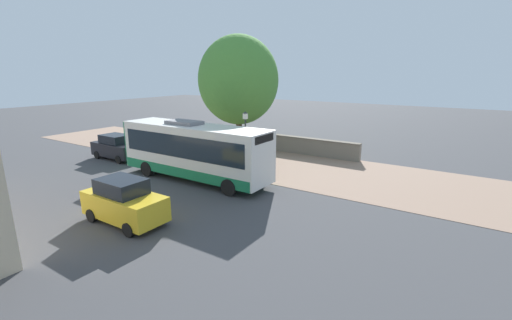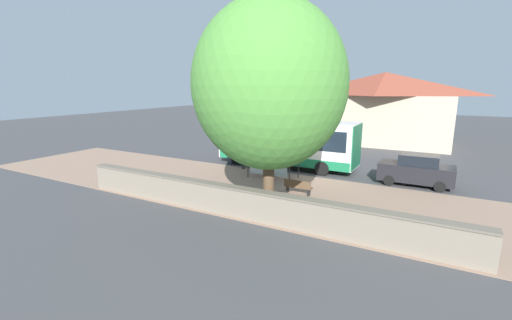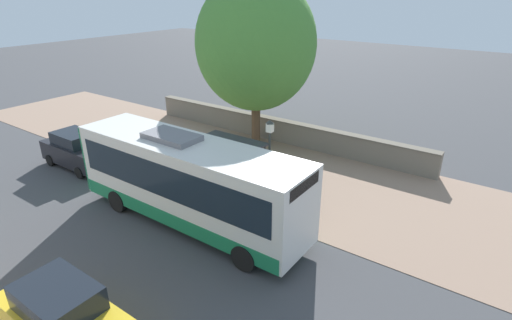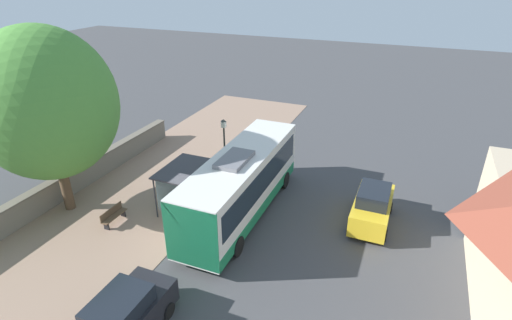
{
  "view_description": "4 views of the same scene",
  "coord_description": "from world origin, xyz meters",
  "px_view_note": "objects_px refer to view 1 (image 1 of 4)",
  "views": [
    {
      "loc": [
        17.55,
        17.45,
        6.84
      ],
      "look_at": [
        -1.38,
        4.99,
        0.99
      ],
      "focal_mm": 24.0,
      "sensor_mm": 36.0,
      "label": 1
    },
    {
      "loc": [
        -21.57,
        -7.97,
        6.15
      ],
      "look_at": [
        -1.46,
        3.15,
        1.07
      ],
      "focal_mm": 24.0,
      "sensor_mm": 36.0,
      "label": 2
    },
    {
      "loc": [
        12.13,
        13.02,
        9.2
      ],
      "look_at": [
        -0.08,
        4.37,
        2.68
      ],
      "focal_mm": 28.0,
      "sensor_mm": 36.0,
      "label": 3
    },
    {
      "loc": [
        9.62,
        -14.49,
        12.38
      ],
      "look_at": [
        1.73,
        4.65,
        2.26
      ],
      "focal_mm": 28.0,
      "sensor_mm": 36.0,
      "label": 4
    }
  ],
  "objects_px": {
    "shade_tree": "(238,80)",
    "bench": "(214,149)",
    "pedestrian": "(260,169)",
    "parked_car_far_lane": "(124,202)",
    "street_lamp_near": "(245,139)",
    "bus": "(194,150)",
    "bus_shelter": "(222,139)",
    "parked_car_behind_bus": "(117,147)"
  },
  "relations": [
    {
      "from": "bus",
      "to": "bench",
      "type": "xyz_separation_m",
      "value": [
        -5.94,
        -3.39,
        -1.49
      ]
    },
    {
      "from": "bench",
      "to": "street_lamp_near",
      "type": "relative_size",
      "value": 0.37
    },
    {
      "from": "parked_car_behind_bus",
      "to": "parked_car_far_lane",
      "type": "bearing_deg",
      "value": 56.29
    },
    {
      "from": "bench",
      "to": "street_lamp_near",
      "type": "height_order",
      "value": "street_lamp_near"
    },
    {
      "from": "bench",
      "to": "pedestrian",
      "type": "bearing_deg",
      "value": 59.53
    },
    {
      "from": "shade_tree",
      "to": "bus",
      "type": "bearing_deg",
      "value": 19.0
    },
    {
      "from": "bus_shelter",
      "to": "parked_car_behind_bus",
      "type": "relative_size",
      "value": 0.77
    },
    {
      "from": "bus_shelter",
      "to": "parked_car_far_lane",
      "type": "height_order",
      "value": "bus_shelter"
    },
    {
      "from": "bus",
      "to": "parked_car_far_lane",
      "type": "distance_m",
      "value": 6.99
    },
    {
      "from": "bus",
      "to": "bus_shelter",
      "type": "bearing_deg",
      "value": -171.02
    },
    {
      "from": "shade_tree",
      "to": "parked_car_far_lane",
      "type": "xyz_separation_m",
      "value": [
        15.9,
        5.01,
        -5.11
      ]
    },
    {
      "from": "parked_car_far_lane",
      "to": "bus_shelter",
      "type": "bearing_deg",
      "value": -166.83
    },
    {
      "from": "bus_shelter",
      "to": "bench",
      "type": "distance_m",
      "value": 4.06
    },
    {
      "from": "shade_tree",
      "to": "bench",
      "type": "bearing_deg",
      "value": -3.78
    },
    {
      "from": "bus_shelter",
      "to": "shade_tree",
      "type": "height_order",
      "value": "shade_tree"
    },
    {
      "from": "bus_shelter",
      "to": "street_lamp_near",
      "type": "distance_m",
      "value": 3.34
    },
    {
      "from": "bus_shelter",
      "to": "pedestrian",
      "type": "height_order",
      "value": "bus_shelter"
    },
    {
      "from": "parked_car_behind_bus",
      "to": "shade_tree",
      "type": "bearing_deg",
      "value": 145.54
    },
    {
      "from": "bus",
      "to": "street_lamp_near",
      "type": "bearing_deg",
      "value": 131.89
    },
    {
      "from": "bench",
      "to": "parked_car_far_lane",
      "type": "height_order",
      "value": "parked_car_far_lane"
    },
    {
      "from": "pedestrian",
      "to": "shade_tree",
      "type": "relative_size",
      "value": 0.17
    },
    {
      "from": "street_lamp_near",
      "to": "parked_car_behind_bus",
      "type": "xyz_separation_m",
      "value": [
        1.61,
        -11.56,
        -1.65
      ]
    },
    {
      "from": "street_lamp_near",
      "to": "shade_tree",
      "type": "xyz_separation_m",
      "value": [
        -7.01,
        -5.65,
        3.51
      ]
    },
    {
      "from": "pedestrian",
      "to": "shade_tree",
      "type": "height_order",
      "value": "shade_tree"
    },
    {
      "from": "bus_shelter",
      "to": "bench",
      "type": "xyz_separation_m",
      "value": [
        -2.42,
        -2.84,
        -1.61
      ]
    },
    {
      "from": "bus_shelter",
      "to": "pedestrian",
      "type": "distance_m",
      "value": 5.04
    },
    {
      "from": "bus_shelter",
      "to": "shade_tree",
      "type": "distance_m",
      "value": 7.47
    },
    {
      "from": "pedestrian",
      "to": "parked_car_behind_bus",
      "type": "xyz_separation_m",
      "value": [
        1.01,
        -13.06,
        -0.02
      ]
    },
    {
      "from": "bench",
      "to": "bus_shelter",
      "type": "bearing_deg",
      "value": 49.48
    },
    {
      "from": "pedestrian",
      "to": "parked_car_far_lane",
      "type": "bearing_deg",
      "value": -14.48
    },
    {
      "from": "pedestrian",
      "to": "street_lamp_near",
      "type": "height_order",
      "value": "street_lamp_near"
    },
    {
      "from": "pedestrian",
      "to": "street_lamp_near",
      "type": "distance_m",
      "value": 2.3
    },
    {
      "from": "bus",
      "to": "bus_shelter",
      "type": "relative_size",
      "value": 3.19
    },
    {
      "from": "pedestrian",
      "to": "shade_tree",
      "type": "bearing_deg",
      "value": -136.81
    },
    {
      "from": "pedestrian",
      "to": "bench",
      "type": "relative_size",
      "value": 1.02
    },
    {
      "from": "bus",
      "to": "bench",
      "type": "relative_size",
      "value": 6.51
    },
    {
      "from": "bus",
      "to": "bus_shelter",
      "type": "height_order",
      "value": "bus"
    },
    {
      "from": "pedestrian",
      "to": "bench",
      "type": "distance_m",
      "value": 8.56
    },
    {
      "from": "bus",
      "to": "parked_car_behind_bus",
      "type": "xyz_separation_m",
      "value": [
        -0.6,
        -9.09,
        -1.0
      ]
    },
    {
      "from": "shade_tree",
      "to": "parked_car_far_lane",
      "type": "distance_m",
      "value": 17.44
    },
    {
      "from": "shade_tree",
      "to": "street_lamp_near",
      "type": "bearing_deg",
      "value": 38.86
    },
    {
      "from": "bus_shelter",
      "to": "shade_tree",
      "type": "bearing_deg",
      "value": -155.34
    }
  ]
}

